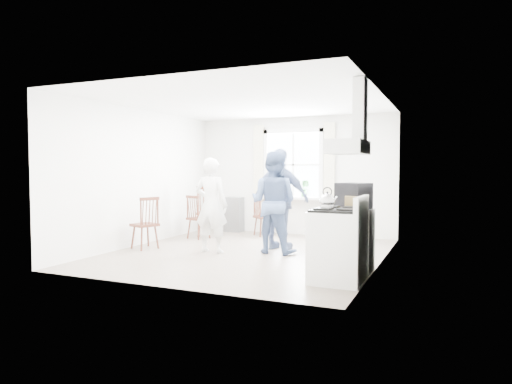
{
  "coord_description": "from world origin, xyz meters",
  "views": [
    {
      "loc": [
        3.25,
        -7.15,
        1.47
      ],
      "look_at": [
        0.08,
        0.2,
        1.05
      ],
      "focal_mm": 32.0,
      "sensor_mm": 36.0,
      "label": 1
    }
  ],
  "objects_px": {
    "windsor_chair_b": "(195,212)",
    "person_left": "(211,205)",
    "windsor_chair_a": "(208,205)",
    "stereo_stack": "(353,196)",
    "person_right": "(280,199)",
    "person_mid": "(274,202)",
    "windsor_chair_c": "(148,217)",
    "gas_stove": "(338,245)",
    "low_cabinet": "(354,240)"
  },
  "relations": [
    {
      "from": "low_cabinet",
      "to": "windsor_chair_a",
      "type": "bearing_deg",
      "value": 150.15
    },
    {
      "from": "stereo_stack",
      "to": "windsor_chair_b",
      "type": "xyz_separation_m",
      "value": [
        -3.61,
        1.68,
        -0.52
      ]
    },
    {
      "from": "windsor_chair_a",
      "to": "person_mid",
      "type": "xyz_separation_m",
      "value": [
        1.96,
        -1.18,
        0.21
      ]
    },
    {
      "from": "person_left",
      "to": "windsor_chair_c",
      "type": "bearing_deg",
      "value": 7.35
    },
    {
      "from": "person_left",
      "to": "person_right",
      "type": "bearing_deg",
      "value": -145.42
    },
    {
      "from": "person_right",
      "to": "person_left",
      "type": "bearing_deg",
      "value": 41.21
    },
    {
      "from": "stereo_stack",
      "to": "person_left",
      "type": "height_order",
      "value": "person_left"
    },
    {
      "from": "windsor_chair_a",
      "to": "person_mid",
      "type": "bearing_deg",
      "value": -31.05
    },
    {
      "from": "person_right",
      "to": "person_mid",
      "type": "bearing_deg",
      "value": 96.26
    },
    {
      "from": "gas_stove",
      "to": "person_left",
      "type": "distance_m",
      "value": 2.79
    },
    {
      "from": "windsor_chair_a",
      "to": "stereo_stack",
      "type": "bearing_deg",
      "value": -30.45
    },
    {
      "from": "person_left",
      "to": "low_cabinet",
      "type": "bearing_deg",
      "value": 167.7
    },
    {
      "from": "stereo_stack",
      "to": "windsor_chair_c",
      "type": "relative_size",
      "value": 0.54
    },
    {
      "from": "stereo_stack",
      "to": "person_left",
      "type": "bearing_deg",
      "value": 168.96
    },
    {
      "from": "windsor_chair_b",
      "to": "person_mid",
      "type": "height_order",
      "value": "person_mid"
    },
    {
      "from": "gas_stove",
      "to": "windsor_chair_c",
      "type": "relative_size",
      "value": 1.16
    },
    {
      "from": "low_cabinet",
      "to": "windsor_chair_b",
      "type": "relative_size",
      "value": 0.98
    },
    {
      "from": "windsor_chair_a",
      "to": "windsor_chair_b",
      "type": "bearing_deg",
      "value": -104.0
    },
    {
      "from": "stereo_stack",
      "to": "windsor_chair_c",
      "type": "bearing_deg",
      "value": 175.46
    },
    {
      "from": "gas_stove",
      "to": "person_right",
      "type": "relative_size",
      "value": 0.61
    },
    {
      "from": "windsor_chair_a",
      "to": "person_left",
      "type": "bearing_deg",
      "value": -58.88
    },
    {
      "from": "gas_stove",
      "to": "person_mid",
      "type": "relative_size",
      "value": 0.64
    },
    {
      "from": "windsor_chair_a",
      "to": "low_cabinet",
      "type": "bearing_deg",
      "value": -29.85
    },
    {
      "from": "windsor_chair_b",
      "to": "windsor_chair_c",
      "type": "xyz_separation_m",
      "value": [
        -0.16,
        -1.39,
        0.03
      ]
    },
    {
      "from": "gas_stove",
      "to": "stereo_stack",
      "type": "distance_m",
      "value": 0.89
    },
    {
      "from": "low_cabinet",
      "to": "gas_stove",
      "type": "bearing_deg",
      "value": -95.68
    },
    {
      "from": "person_left",
      "to": "person_right",
      "type": "height_order",
      "value": "person_right"
    },
    {
      "from": "windsor_chair_c",
      "to": "windsor_chair_b",
      "type": "bearing_deg",
      "value": 83.4
    },
    {
      "from": "gas_stove",
      "to": "low_cabinet",
      "type": "relative_size",
      "value": 1.24
    },
    {
      "from": "low_cabinet",
      "to": "person_left",
      "type": "xyz_separation_m",
      "value": [
        -2.58,
        0.46,
        0.38
      ]
    },
    {
      "from": "windsor_chair_a",
      "to": "person_right",
      "type": "height_order",
      "value": "person_right"
    },
    {
      "from": "windsor_chair_a",
      "to": "person_right",
      "type": "xyz_separation_m",
      "value": [
        1.95,
        -0.82,
        0.24
      ]
    },
    {
      "from": "gas_stove",
      "to": "windsor_chair_b",
      "type": "distance_m",
      "value": 4.26
    },
    {
      "from": "windsor_chair_c",
      "to": "person_left",
      "type": "relative_size",
      "value": 0.58
    },
    {
      "from": "windsor_chair_b",
      "to": "person_left",
      "type": "bearing_deg",
      "value": -48.66
    },
    {
      "from": "gas_stove",
      "to": "low_cabinet",
      "type": "bearing_deg",
      "value": 84.32
    },
    {
      "from": "person_left",
      "to": "person_mid",
      "type": "height_order",
      "value": "person_mid"
    },
    {
      "from": "windsor_chair_a",
      "to": "person_mid",
      "type": "distance_m",
      "value": 2.3
    },
    {
      "from": "gas_stove",
      "to": "windsor_chair_b",
      "type": "bearing_deg",
      "value": 146.61
    },
    {
      "from": "gas_stove",
      "to": "person_left",
      "type": "relative_size",
      "value": 0.68
    },
    {
      "from": "gas_stove",
      "to": "windsor_chair_a",
      "type": "relative_size",
      "value": 1.01
    },
    {
      "from": "person_mid",
      "to": "person_right",
      "type": "relative_size",
      "value": 0.96
    },
    {
      "from": "person_mid",
      "to": "person_right",
      "type": "bearing_deg",
      "value": -84.1
    },
    {
      "from": "person_right",
      "to": "gas_stove",
      "type": "bearing_deg",
      "value": 132.76
    },
    {
      "from": "low_cabinet",
      "to": "windsor_chair_c",
      "type": "relative_size",
      "value": 0.93
    },
    {
      "from": "stereo_stack",
      "to": "windsor_chair_c",
      "type": "xyz_separation_m",
      "value": [
        -3.77,
        0.3,
        -0.5
      ]
    },
    {
      "from": "windsor_chair_a",
      "to": "windsor_chair_b",
      "type": "distance_m",
      "value": 0.41
    },
    {
      "from": "stereo_stack",
      "to": "windsor_chair_a",
      "type": "height_order",
      "value": "stereo_stack"
    },
    {
      "from": "windsor_chair_c",
      "to": "low_cabinet",
      "type": "bearing_deg",
      "value": -3.88
    },
    {
      "from": "windsor_chair_b",
      "to": "person_right",
      "type": "height_order",
      "value": "person_right"
    }
  ]
}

